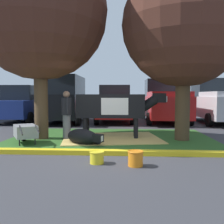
# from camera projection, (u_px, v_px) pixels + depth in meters

# --- Properties ---
(ground_plane) EXTENTS (80.00, 80.00, 0.00)m
(ground_plane) POSITION_uv_depth(u_px,v_px,m) (98.00, 150.00, 6.74)
(ground_plane) COLOR #38383D
(grass_island) EXTENTS (6.85, 4.50, 0.02)m
(grass_island) POSITION_uv_depth(u_px,v_px,m) (111.00, 138.00, 8.64)
(grass_island) COLOR #2D5B23
(grass_island) RESTS_ON ground
(curb_yellow) EXTENTS (8.05, 0.24, 0.12)m
(curb_yellow) POSITION_uv_depth(u_px,v_px,m) (105.00, 152.00, 6.25)
(curb_yellow) COLOR yellow
(curb_yellow) RESTS_ON ground
(hay_bedding) EXTENTS (3.54, 2.88, 0.04)m
(hay_bedding) POSITION_uv_depth(u_px,v_px,m) (111.00, 138.00, 8.49)
(hay_bedding) COLOR tan
(hay_bedding) RESTS_ON ground
(shade_tree_left) EXTENTS (4.50, 4.50, 6.50)m
(shade_tree_left) POSITION_uv_depth(u_px,v_px,m) (39.00, 12.00, 8.22)
(shade_tree_left) COLOR #4C3823
(shade_tree_left) RESTS_ON ground
(shade_tree_right) EXTENTS (3.99, 3.99, 5.75)m
(shade_tree_right) POSITION_uv_depth(u_px,v_px,m) (184.00, 25.00, 8.00)
(shade_tree_right) COLOR #4C3823
(shade_tree_right) RESTS_ON ground
(cow_holstein) EXTENTS (3.14, 0.72, 1.56)m
(cow_holstein) POSITION_uv_depth(u_px,v_px,m) (114.00, 106.00, 8.62)
(cow_holstein) COLOR black
(cow_holstein) RESTS_ON ground
(calf_lying) EXTENTS (1.28, 0.98, 0.48)m
(calf_lying) POSITION_uv_depth(u_px,v_px,m) (83.00, 137.00, 7.48)
(calf_lying) COLOR black
(calf_lying) RESTS_ON ground
(person_handler) EXTENTS (0.34, 0.50, 1.63)m
(person_handler) POSITION_uv_depth(u_px,v_px,m) (67.00, 114.00, 8.36)
(person_handler) COLOR slate
(person_handler) RESTS_ON ground
(wheelbarrow) EXTENTS (1.17, 1.51, 0.63)m
(wheelbarrow) POSITION_uv_depth(u_px,v_px,m) (25.00, 131.00, 7.60)
(wheelbarrow) COLOR gray
(wheelbarrow) RESTS_ON ground
(bucket_yellow) EXTENTS (0.33, 0.33, 0.27)m
(bucket_yellow) POSITION_uv_depth(u_px,v_px,m) (97.00, 157.00, 5.44)
(bucket_yellow) COLOR yellow
(bucket_yellow) RESTS_ON ground
(bucket_orange) EXTENTS (0.34, 0.34, 0.32)m
(bucket_orange) POSITION_uv_depth(u_px,v_px,m) (136.00, 158.00, 5.24)
(bucket_orange) COLOR orange
(bucket_orange) RESTS_ON ground
(sedan_blue) EXTENTS (2.07, 4.42, 2.02)m
(sedan_blue) POSITION_uv_depth(u_px,v_px,m) (23.00, 104.00, 14.09)
(sedan_blue) COLOR navy
(sedan_blue) RESTS_ON ground
(suv_black) EXTENTS (2.17, 4.63, 2.52)m
(suv_black) POSITION_uv_depth(u_px,v_px,m) (66.00, 99.00, 13.71)
(suv_black) COLOR black
(suv_black) RESTS_ON ground
(sedan_red) EXTENTS (2.07, 4.42, 2.02)m
(sedan_red) POSITION_uv_depth(u_px,v_px,m) (115.00, 104.00, 13.95)
(sedan_red) COLOR red
(sedan_red) RESTS_ON ground
(pickup_truck_maroon) EXTENTS (2.28, 5.43, 2.42)m
(pickup_truck_maroon) POSITION_uv_depth(u_px,v_px,m) (164.00, 102.00, 13.99)
(pickup_truck_maroon) COLOR red
(pickup_truck_maroon) RESTS_ON ground
(pickup_truck_black) EXTENTS (2.28, 5.43, 2.42)m
(pickup_truck_black) POSITION_uv_depth(u_px,v_px,m) (216.00, 102.00, 13.57)
(pickup_truck_black) COLOR silver
(pickup_truck_black) RESTS_ON ground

